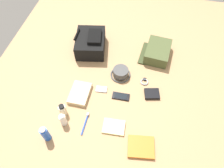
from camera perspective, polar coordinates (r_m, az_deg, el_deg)
ground_plane at (r=1.62m, az=0.00°, el=-1.04°), size 2.64×2.02×0.02m
backpack at (r=1.83m, az=-5.88°, el=11.23°), size 0.34×0.29×0.17m
toiletry_pouch at (r=1.82m, az=12.35°, el=8.69°), size 0.29×0.26×0.10m
bucket_hat at (r=1.66m, az=2.41°, el=3.07°), size 0.16×0.16×0.07m
deodorant_spray at (r=1.43m, az=-17.91°, el=-12.96°), size 0.05×0.05×0.14m
toothpaste_tube at (r=1.46m, az=-13.36°, el=-9.55°), size 0.04×0.04×0.11m
lotion_bottle at (r=1.50m, az=-13.42°, el=-6.96°), size 0.05×0.05×0.11m
paperback_novel at (r=1.41m, az=7.99°, el=-16.80°), size 0.16×0.19×0.02m
cell_phone at (r=1.56m, az=2.45°, el=-3.41°), size 0.06×0.13×0.01m
media_player at (r=1.60m, az=-2.91°, el=-1.46°), size 0.06×0.09×0.01m
wristwatch at (r=1.66m, az=8.94°, el=0.68°), size 0.07×0.06×0.01m
toothbrush at (r=1.48m, az=-7.32°, el=-10.40°), size 0.17×0.02×0.02m
wallet at (r=1.60m, az=10.94°, el=-2.69°), size 0.11×0.13×0.02m
notepad at (r=1.45m, az=0.50°, el=-11.71°), size 0.12×0.15×0.02m
folded_towel at (r=1.58m, az=-8.86°, el=-2.57°), size 0.20×0.14×0.04m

